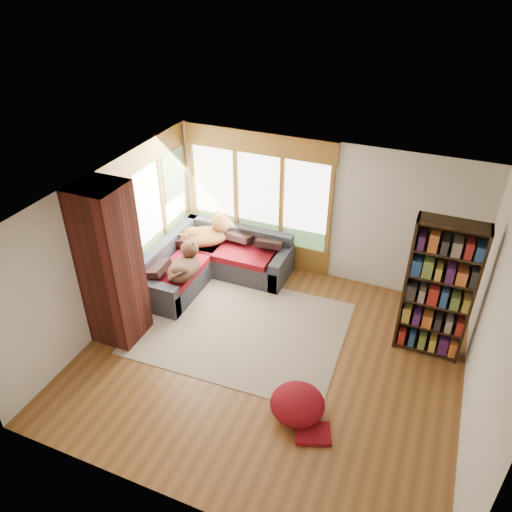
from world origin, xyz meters
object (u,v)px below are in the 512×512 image
Objects in this scene: pouf at (297,403)px; brick_chimney at (111,266)px; area_rug at (241,328)px; dog_brindle at (185,261)px; sectional_sofa at (205,259)px; dog_tan at (208,230)px; bookshelf at (438,291)px.

brick_chimney is at bearing 171.37° from pouf.
area_rug is (1.72, 0.83, -1.29)m from brick_chimney.
brick_chimney is 3.03× the size of dog_brindle.
brick_chimney is at bearing -101.75° from sectional_sofa.
brick_chimney reaches higher than dog_tan.
dog_brindle is (0.07, -0.83, 0.46)m from sectional_sofa.
area_rug is 1.46× the size of bookshelf.
bookshelf is 4.20m from dog_tan.
sectional_sofa reaches higher than area_rug.
dog_tan is at bearing -0.89° from dog_brindle.
area_rug is at bearing 137.01° from pouf.
dog_tan is at bearing 132.41° from area_rug.
pouf is at bearing -42.99° from area_rug.
bookshelf is 2.58m from pouf.
bookshelf is (4.09, -0.57, 0.82)m from sectional_sofa.
bookshelf is at bearing 53.80° from pouf.
brick_chimney is 2.32m from sectional_sofa.
brick_chimney is at bearing 151.00° from dog_brindle.
brick_chimney is 2.41× the size of dog_tan.
pouf is 0.68× the size of dog_tan.
bookshelf is (4.54, 1.48, -0.18)m from brick_chimney.
brick_chimney reaches higher than dog_brindle.
sectional_sofa is 2.56× the size of dog_brindle.
dog_tan is at bearing 96.31° from sectional_sofa.
dog_tan is at bearing 169.47° from bookshelf.
sectional_sofa is 1.79m from area_rug.
brick_chimney is 2.34m from dog_tan.
bookshelf is at bearing -7.39° from sectional_sofa.
brick_chimney is 1.16× the size of bookshelf.
sectional_sofa is at bearing 172.06° from bookshelf.
dog_brindle reaches higher than pouf.
dog_brindle is (0.52, 1.22, -0.54)m from brick_chimney.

